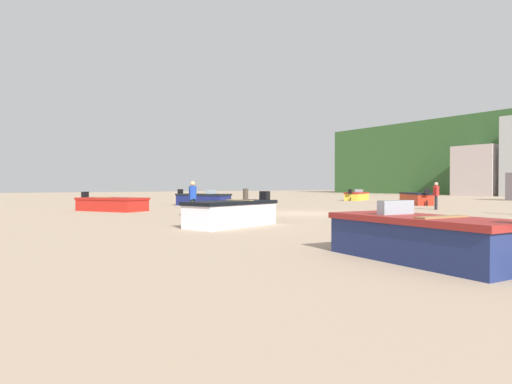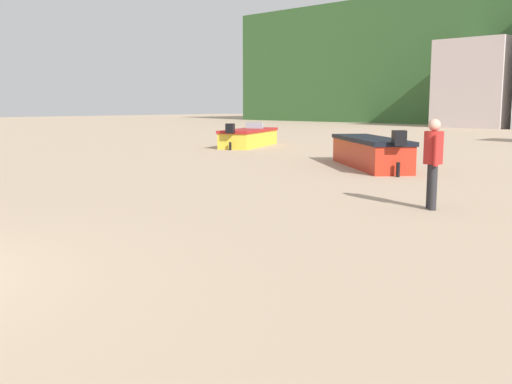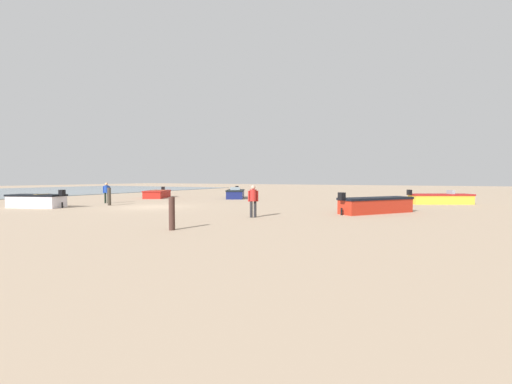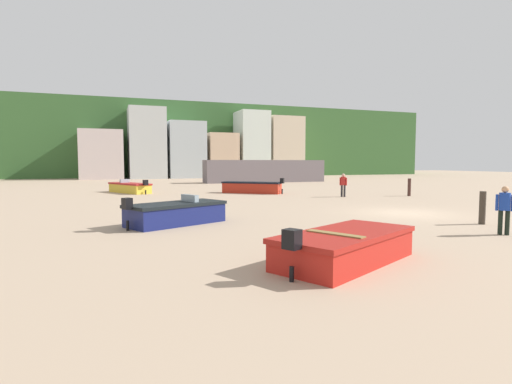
% 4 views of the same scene
% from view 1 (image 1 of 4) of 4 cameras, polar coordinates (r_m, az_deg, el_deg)
% --- Properties ---
extents(ground_plane, '(160.00, 160.00, 0.00)m').
position_cam_1_polar(ground_plane, '(22.13, 5.82, -2.83)').
color(ground_plane, tan).
extents(townhouse_far_left, '(5.87, 6.60, 6.99)m').
position_cam_1_polar(townhouse_far_left, '(69.19, 27.67, 2.47)').
color(townhouse_far_left, beige).
rests_on(townhouse_far_left, ground).
extents(boat_red_0, '(4.36, 3.84, 1.21)m').
position_cam_1_polar(boat_red_0, '(34.67, 20.32, -0.80)').
color(boat_red_0, '#B22817').
rests_on(boat_red_0, ground).
extents(boat_red_1, '(4.33, 3.39, 1.07)m').
position_cam_1_polar(boat_red_1, '(25.50, -18.48, -1.52)').
color(boat_red_1, '#B42018').
rests_on(boat_red_1, ground).
extents(boat_white_2, '(2.35, 3.99, 1.21)m').
position_cam_1_polar(boat_white_2, '(15.08, -3.18, -2.81)').
color(boat_white_2, white).
rests_on(boat_white_2, ground).
extents(boat_navy_3, '(3.98, 1.87, 1.16)m').
position_cam_1_polar(boat_navy_3, '(8.70, 21.02, -5.66)').
color(boat_navy_3, navy).
rests_on(boat_navy_3, ground).
extents(boat_yellow_4, '(3.20, 4.65, 1.09)m').
position_cam_1_polar(boat_yellow_4, '(43.04, 13.17, -0.53)').
color(boat_yellow_4, gold).
rests_on(boat_yellow_4, ground).
extents(boat_navy_5, '(4.15, 3.11, 1.16)m').
position_cam_1_polar(boat_navy_5, '(31.09, -6.97, -0.97)').
color(boat_navy_5, navy).
rests_on(boat_navy_5, ground).
extents(mooring_post_mid_beach, '(0.24, 0.24, 1.28)m').
position_cam_1_polar(mooring_post_mid_beach, '(19.44, -1.38, -1.44)').
color(mooring_post_mid_beach, '#3D342B').
rests_on(mooring_post_mid_beach, ground).
extents(beach_walker_foreground, '(0.48, 0.48, 1.62)m').
position_cam_1_polar(beach_walker_foreground, '(19.55, -8.35, -0.52)').
color(beach_walker_foreground, black).
rests_on(beach_walker_foreground, ground).
extents(beach_walker_distant, '(0.48, 0.48, 1.62)m').
position_cam_1_polar(beach_walker_distant, '(27.59, 22.66, -0.18)').
color(beach_walker_distant, '#272629').
rests_on(beach_walker_distant, ground).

